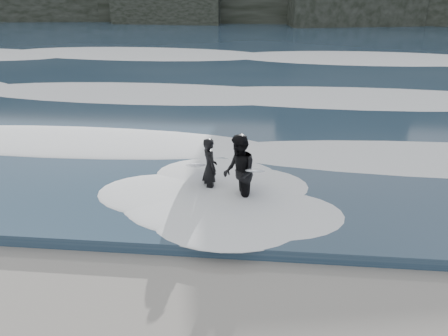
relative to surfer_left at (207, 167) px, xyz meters
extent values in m
cube|color=#253B4F|center=(-0.47, 22.87, -0.71)|extent=(90.00, 52.00, 0.30)
ellipsoid|color=white|center=(-0.47, 2.87, -0.46)|extent=(60.00, 3.20, 0.20)
ellipsoid|color=white|center=(-0.47, 9.87, -0.44)|extent=(60.00, 4.00, 0.24)
ellipsoid|color=white|center=(-0.47, 18.87, -0.41)|extent=(60.00, 4.80, 0.30)
imported|color=black|center=(0.09, -0.01, -0.01)|extent=(0.65, 0.74, 1.71)
ellipsoid|color=white|center=(-0.31, 0.04, 0.03)|extent=(0.83, 2.02, 0.95)
imported|color=black|center=(0.94, -0.64, 0.16)|extent=(0.99, 1.15, 2.04)
ellipsoid|color=silver|center=(1.36, -0.64, 0.23)|extent=(0.55, 1.82, 0.82)
camera|label=1|loc=(1.74, -12.45, 5.36)|focal=40.00mm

